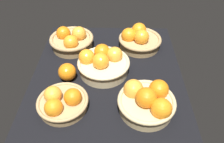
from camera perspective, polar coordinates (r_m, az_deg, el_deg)
market_tray at (r=109.13cm, az=-1.16°, el=-0.82°), size 84.00×72.00×3.00cm
basket_near_right at (r=123.72cm, az=6.90°, el=8.28°), size 23.43×23.43×11.81cm
basket_near_left at (r=89.87cm, az=9.15°, el=-7.53°), size 23.35×23.35×12.56cm
basket_far_left at (r=92.31cm, az=-12.80°, el=-7.69°), size 21.04×21.04×9.89cm
basket_center at (r=105.81cm, az=-2.36°, el=2.23°), size 24.98×24.98×12.40cm
basket_far_right at (r=123.80cm, az=-10.36°, el=7.95°), size 23.84×23.84×11.92cm
loose_orange_front_gap at (r=104.18cm, az=-11.49°, el=-0.14°), size 8.32×8.32×8.32cm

